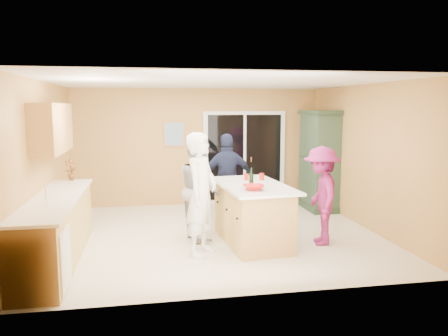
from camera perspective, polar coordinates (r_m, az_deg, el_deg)
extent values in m
plane|color=silver|center=(7.65, -0.99, -8.69)|extent=(5.50, 5.50, 0.00)
cube|color=silver|center=(7.34, -1.04, 11.15)|extent=(5.50, 5.00, 0.10)
cube|color=#EDBE61|center=(9.84, -3.32, 2.75)|extent=(5.50, 0.10, 2.60)
cube|color=#EDBE61|center=(4.96, 3.59, -2.43)|extent=(5.50, 0.10, 2.60)
cube|color=#EDBE61|center=(7.46, -22.35, 0.49)|extent=(0.10, 5.00, 2.60)
cube|color=#EDBE61|center=(8.27, 18.15, 1.37)|extent=(0.10, 5.00, 2.60)
cube|color=tan|center=(6.70, -21.05, -7.67)|extent=(0.60, 3.00, 0.90)
cube|color=silver|center=(5.68, -23.02, -11.09)|extent=(0.62, 0.60, 0.72)
cube|color=silver|center=(6.59, -21.12, -3.72)|extent=(0.65, 3.05, 0.04)
cylinder|color=silver|center=(6.08, -22.23, -3.09)|extent=(0.02, 0.02, 0.30)
cube|color=tan|center=(7.18, -21.56, 4.87)|extent=(0.35, 1.60, 0.75)
cube|color=white|center=(10.02, 2.68, 1.41)|extent=(1.90, 0.05, 2.10)
cube|color=black|center=(10.00, 2.70, 1.40)|extent=(1.70, 0.03, 1.94)
cube|color=white|center=(10.00, 2.71, 1.40)|extent=(0.06, 0.04, 1.94)
cube|color=silver|center=(10.03, 3.56, 1.12)|extent=(0.02, 0.03, 0.12)
cube|color=tan|center=(9.75, -6.54, 4.43)|extent=(0.46, 0.03, 0.56)
cube|color=#4C6F9E|center=(9.74, -6.54, 4.43)|extent=(0.38, 0.02, 0.48)
cube|color=tan|center=(7.10, 3.71, -6.15)|extent=(0.98, 1.70, 0.93)
cube|color=silver|center=(7.00, 3.74, -2.30)|extent=(1.16, 1.92, 0.04)
cube|color=black|center=(7.21, 3.68, -9.31)|extent=(0.89, 1.61, 0.11)
cube|color=#233825|center=(9.75, 12.17, -4.83)|extent=(0.59, 1.11, 0.13)
cube|color=#35503A|center=(9.58, 12.34, 0.95)|extent=(0.53, 1.05, 1.98)
cube|color=#233825|center=(9.52, 12.52, 7.11)|extent=(0.61, 1.16, 0.08)
imported|color=white|center=(6.47, -2.97, -3.45)|extent=(0.72, 0.80, 1.83)
imported|color=#959597|center=(7.28, -3.23, -2.75)|extent=(0.76, 0.91, 1.68)
imported|color=#192338|center=(8.15, 0.48, -1.49)|extent=(1.02, 0.46, 1.71)
imported|color=#841C4E|center=(7.15, 12.60, -3.54)|extent=(0.78, 1.12, 1.58)
imported|color=#B11913|center=(6.52, 3.88, -2.53)|extent=(0.34, 0.34, 0.08)
imported|color=#B51312|center=(7.94, -19.38, -0.18)|extent=(0.21, 0.15, 0.38)
cylinder|color=#B11913|center=(7.36, 2.94, -1.19)|extent=(0.10, 0.10, 0.11)
cylinder|color=#B11913|center=(7.38, 4.95, -1.14)|extent=(0.09, 0.09, 0.12)
cylinder|color=black|center=(6.76, 3.58, -1.55)|extent=(0.07, 0.07, 0.22)
cylinder|color=black|center=(6.74, 3.60, -0.30)|extent=(0.03, 0.03, 0.08)
cylinder|color=silver|center=(6.74, 4.30, -2.46)|extent=(0.26, 0.26, 0.02)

